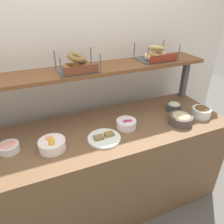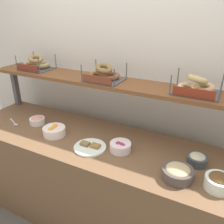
{
  "view_description": "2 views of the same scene",
  "coord_description": "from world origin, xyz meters",
  "px_view_note": "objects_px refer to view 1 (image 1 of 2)",
  "views": [
    {
      "loc": [
        -0.38,
        -1.33,
        1.81
      ],
      "look_at": [
        0.19,
        0.01,
        1.0
      ],
      "focal_mm": 34.3,
      "sensor_mm": 36.0,
      "label": 1
    },
    {
      "loc": [
        0.9,
        -1.38,
        1.85
      ],
      "look_at": [
        0.18,
        0.05,
        1.11
      ],
      "focal_mm": 37.18,
      "sensor_mm": 36.0,
      "label": 2
    }
  ],
  "objects_px": {
    "bowl_lox_spread": "(9,147)",
    "bowl_chocolate_spread": "(201,111)",
    "bowl_tuna_salad": "(174,106)",
    "serving_plate_white": "(104,138)",
    "bowl_hummus": "(181,118)",
    "bowl_beet_salad": "(126,124)",
    "bowl_fruit_salad": "(52,144)",
    "bagel_basket_plain": "(156,54)",
    "bagel_basket_cinnamon_raisin": "(77,65)"
  },
  "relations": [
    {
      "from": "bowl_lox_spread",
      "to": "bagel_basket_plain",
      "type": "relative_size",
      "value": 0.43
    },
    {
      "from": "bowl_fruit_salad",
      "to": "bowl_hummus",
      "type": "relative_size",
      "value": 0.95
    },
    {
      "from": "bagel_basket_cinnamon_raisin",
      "to": "bowl_beet_salad",
      "type": "bearing_deg",
      "value": -44.73
    },
    {
      "from": "bowl_tuna_salad",
      "to": "serving_plate_white",
      "type": "height_order",
      "value": "bowl_tuna_salad"
    },
    {
      "from": "bowl_fruit_salad",
      "to": "bagel_basket_cinnamon_raisin",
      "type": "distance_m",
      "value": 0.63
    },
    {
      "from": "bowl_lox_spread",
      "to": "bowl_fruit_salad",
      "type": "bearing_deg",
      "value": -18.64
    },
    {
      "from": "bowl_beet_salad",
      "to": "bagel_basket_cinnamon_raisin",
      "type": "relative_size",
      "value": 0.53
    },
    {
      "from": "bowl_tuna_salad",
      "to": "bowl_hummus",
      "type": "bearing_deg",
      "value": -112.92
    },
    {
      "from": "bowl_beet_salad",
      "to": "bowl_lox_spread",
      "type": "xyz_separation_m",
      "value": [
        -0.87,
        0.05,
        -0.0
      ]
    },
    {
      "from": "bowl_fruit_salad",
      "to": "serving_plate_white",
      "type": "bearing_deg",
      "value": -5.33
    },
    {
      "from": "bowl_lox_spread",
      "to": "bowl_chocolate_spread",
      "type": "bearing_deg",
      "value": -5.43
    },
    {
      "from": "bowl_beet_salad",
      "to": "bowl_hummus",
      "type": "height_order",
      "value": "bowl_hummus"
    },
    {
      "from": "bowl_lox_spread",
      "to": "bagel_basket_cinnamon_raisin",
      "type": "bearing_deg",
      "value": 22.11
    },
    {
      "from": "bagel_basket_cinnamon_raisin",
      "to": "serving_plate_white",
      "type": "bearing_deg",
      "value": -79.22
    },
    {
      "from": "bowl_hummus",
      "to": "bagel_basket_plain",
      "type": "distance_m",
      "value": 0.61
    },
    {
      "from": "bowl_beet_salad",
      "to": "bowl_chocolate_spread",
      "type": "height_order",
      "value": "bowl_chocolate_spread"
    },
    {
      "from": "bowl_fruit_salad",
      "to": "bowl_hummus",
      "type": "height_order",
      "value": "bowl_hummus"
    },
    {
      "from": "bagel_basket_cinnamon_raisin",
      "to": "bagel_basket_plain",
      "type": "height_order",
      "value": "bagel_basket_plain"
    },
    {
      "from": "bowl_chocolate_spread",
      "to": "serving_plate_white",
      "type": "height_order",
      "value": "bowl_chocolate_spread"
    },
    {
      "from": "bagel_basket_cinnamon_raisin",
      "to": "bowl_hummus",
      "type": "bearing_deg",
      "value": -28.57
    },
    {
      "from": "bowl_lox_spread",
      "to": "serving_plate_white",
      "type": "distance_m",
      "value": 0.66
    },
    {
      "from": "bowl_lox_spread",
      "to": "bowl_fruit_salad",
      "type": "xyz_separation_m",
      "value": [
        0.28,
        -0.09,
        0.01
      ]
    },
    {
      "from": "bowl_lox_spread",
      "to": "bowl_hummus",
      "type": "xyz_separation_m",
      "value": [
        1.32,
        -0.17,
        0.01
      ]
    },
    {
      "from": "bowl_lox_spread",
      "to": "bowl_hummus",
      "type": "distance_m",
      "value": 1.33
    },
    {
      "from": "bowl_beet_salad",
      "to": "bagel_basket_plain",
      "type": "bearing_deg",
      "value": 35.85
    },
    {
      "from": "bowl_lox_spread",
      "to": "bagel_basket_plain",
      "type": "bearing_deg",
      "value": 11.27
    },
    {
      "from": "bagel_basket_plain",
      "to": "bowl_hummus",
      "type": "bearing_deg",
      "value": -87.81
    },
    {
      "from": "bowl_chocolate_spread",
      "to": "bowl_tuna_salad",
      "type": "relative_size",
      "value": 1.19
    },
    {
      "from": "bowl_chocolate_spread",
      "to": "bowl_hummus",
      "type": "xyz_separation_m",
      "value": [
        -0.24,
        -0.02,
        -0.0
      ]
    },
    {
      "from": "bowl_lox_spread",
      "to": "serving_plate_white",
      "type": "bearing_deg",
      "value": -11.15
    },
    {
      "from": "bowl_lox_spread",
      "to": "bowl_hummus",
      "type": "relative_size",
      "value": 0.7
    },
    {
      "from": "bowl_tuna_salad",
      "to": "bowl_hummus",
      "type": "xyz_separation_m",
      "value": [
        -0.09,
        -0.21,
        0.01
      ]
    },
    {
      "from": "bowl_lox_spread",
      "to": "serving_plate_white",
      "type": "height_order",
      "value": "bowl_lox_spread"
    },
    {
      "from": "bowl_tuna_salad",
      "to": "bagel_basket_cinnamon_raisin",
      "type": "bearing_deg",
      "value": 166.65
    },
    {
      "from": "bowl_beet_salad",
      "to": "bowl_lox_spread",
      "type": "height_order",
      "value": "bowl_beet_salad"
    },
    {
      "from": "bowl_tuna_salad",
      "to": "bagel_basket_plain",
      "type": "height_order",
      "value": "bagel_basket_plain"
    },
    {
      "from": "serving_plate_white",
      "to": "bowl_tuna_salad",
      "type": "bearing_deg",
      "value": 12.45
    },
    {
      "from": "bagel_basket_cinnamon_raisin",
      "to": "bowl_tuna_salad",
      "type": "bearing_deg",
      "value": -13.35
    },
    {
      "from": "bowl_chocolate_spread",
      "to": "bowl_fruit_salad",
      "type": "bearing_deg",
      "value": 177.55
    },
    {
      "from": "bowl_fruit_salad",
      "to": "bagel_basket_cinnamon_raisin",
      "type": "height_order",
      "value": "bagel_basket_cinnamon_raisin"
    },
    {
      "from": "bowl_lox_spread",
      "to": "bowl_hummus",
      "type": "bearing_deg",
      "value": -7.22
    },
    {
      "from": "bowl_chocolate_spread",
      "to": "bowl_lox_spread",
      "type": "bearing_deg",
      "value": 174.57
    },
    {
      "from": "bowl_chocolate_spread",
      "to": "bagel_basket_cinnamon_raisin",
      "type": "xyz_separation_m",
      "value": [
        -0.98,
        0.38,
        0.43
      ]
    },
    {
      "from": "bowl_tuna_salad",
      "to": "bagel_basket_plain",
      "type": "bearing_deg",
      "value": 115.17
    },
    {
      "from": "bowl_hummus",
      "to": "bagel_basket_plain",
      "type": "bearing_deg",
      "value": 92.19
    },
    {
      "from": "bowl_lox_spread",
      "to": "bowl_chocolate_spread",
      "type": "distance_m",
      "value": 1.57
    },
    {
      "from": "bowl_tuna_salad",
      "to": "bowl_hummus",
      "type": "relative_size",
      "value": 0.69
    },
    {
      "from": "bowl_fruit_salad",
      "to": "bagel_basket_plain",
      "type": "distance_m",
      "value": 1.17
    },
    {
      "from": "bowl_chocolate_spread",
      "to": "serving_plate_white",
      "type": "xyz_separation_m",
      "value": [
        -0.91,
        0.02,
        -0.04
      ]
    },
    {
      "from": "bowl_fruit_salad",
      "to": "serving_plate_white",
      "type": "distance_m",
      "value": 0.38
    }
  ]
}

